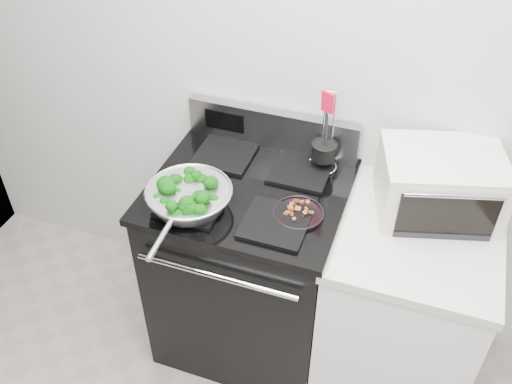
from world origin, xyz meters
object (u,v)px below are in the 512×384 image
at_px(toaster_oven, 439,184).
at_px(skillet, 189,197).
at_px(gas_range, 250,265).
at_px(bacon_plate, 298,211).
at_px(utensil_holder, 324,155).

bearing_deg(toaster_oven, skillet, -174.81).
relative_size(gas_range, bacon_plate, 5.75).
height_order(skillet, utensil_holder, utensil_holder).
xyz_separation_m(skillet, utensil_holder, (0.42, 0.41, 0.01)).
bearing_deg(gas_range, skillet, -132.19).
distance_m(gas_range, utensil_holder, 0.63).
xyz_separation_m(skillet, bacon_plate, (0.41, 0.10, -0.04)).
xyz_separation_m(utensil_holder, toaster_oven, (0.47, -0.07, 0.03)).
bearing_deg(bacon_plate, gas_range, 158.50).
height_order(bacon_plate, toaster_oven, toaster_oven).
relative_size(bacon_plate, toaster_oven, 0.38).
distance_m(skillet, bacon_plate, 0.42).
distance_m(utensil_holder, toaster_oven, 0.48).
relative_size(skillet, toaster_oven, 1.04).
bearing_deg(bacon_plate, utensil_holder, 87.23).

